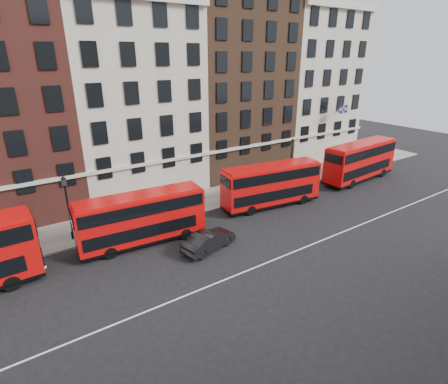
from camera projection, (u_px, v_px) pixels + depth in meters
ground at (229, 258)px, 25.71m from camera, size 120.00×120.00×0.00m
pavement at (167, 209)px, 33.78m from camera, size 80.00×5.00×0.15m
kerb at (179, 218)px, 31.85m from camera, size 80.00×0.30×0.16m
road_centre_line at (245, 271)px, 24.16m from camera, size 70.00×0.12×0.01m
building_terrace at (127, 94)px, 35.61m from camera, size 64.00×11.95×22.00m
bus_b at (141, 218)px, 27.02m from camera, size 10.02×3.15×4.15m
bus_c at (271, 184)px, 33.92m from camera, size 10.26×3.77×4.21m
bus_d at (360, 160)px, 41.04m from camera, size 10.98×3.39×4.55m
car_front at (209, 240)px, 26.70m from camera, size 4.82×2.64×1.51m
lamp_post_left at (68, 205)px, 27.15m from camera, size 0.44×0.44×5.33m
lamp_post_right at (291, 160)px, 38.97m from camera, size 0.44×0.44×5.33m
traffic_light at (354, 153)px, 43.95m from camera, size 0.25×0.45×3.27m
iron_railings at (157, 197)px, 35.27m from camera, size 6.60×0.06×1.00m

